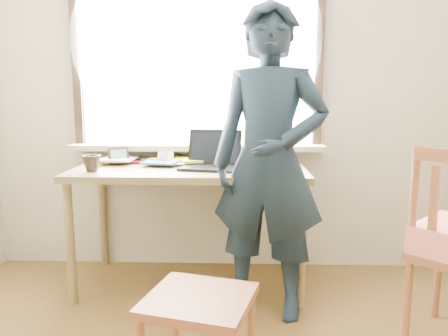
{
  "coord_description": "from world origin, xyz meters",
  "views": [
    {
      "loc": [
        0.11,
        -1.26,
        1.3
      ],
      "look_at": [
        0.03,
        0.95,
        0.93
      ],
      "focal_mm": 35.0,
      "sensor_mm": 36.0,
      "label": 1
    }
  ],
  "objects_px": {
    "laptop": "(212,159)",
    "mug_white": "(166,158)",
    "desk": "(190,180)",
    "mug_dark": "(92,163)",
    "person": "(269,163)",
    "work_chair": "(199,311)"
  },
  "relations": [
    {
      "from": "mug_white",
      "to": "mug_dark",
      "type": "relative_size",
      "value": 1.01
    },
    {
      "from": "work_chair",
      "to": "person",
      "type": "bearing_deg",
      "value": 65.75
    },
    {
      "from": "mug_dark",
      "to": "work_chair",
      "type": "height_order",
      "value": "mug_dark"
    },
    {
      "from": "laptop",
      "to": "person",
      "type": "bearing_deg",
      "value": -44.63
    },
    {
      "from": "desk",
      "to": "mug_dark",
      "type": "distance_m",
      "value": 0.65
    },
    {
      "from": "desk",
      "to": "laptop",
      "type": "bearing_deg",
      "value": -10.78
    },
    {
      "from": "laptop",
      "to": "mug_white",
      "type": "distance_m",
      "value": 0.38
    },
    {
      "from": "mug_dark",
      "to": "desk",
      "type": "bearing_deg",
      "value": 17.78
    },
    {
      "from": "mug_white",
      "to": "person",
      "type": "distance_m",
      "value": 0.87
    },
    {
      "from": "desk",
      "to": "laptop",
      "type": "height_order",
      "value": "laptop"
    },
    {
      "from": "desk",
      "to": "person",
      "type": "height_order",
      "value": "person"
    },
    {
      "from": "desk",
      "to": "mug_dark",
      "type": "xyz_separation_m",
      "value": [
        -0.6,
        -0.19,
        0.14
      ]
    },
    {
      "from": "laptop",
      "to": "mug_dark",
      "type": "xyz_separation_m",
      "value": [
        -0.75,
        -0.17,
        -0.01
      ]
    },
    {
      "from": "laptop",
      "to": "work_chair",
      "type": "relative_size",
      "value": 0.78
    },
    {
      "from": "mug_white",
      "to": "work_chair",
      "type": "xyz_separation_m",
      "value": [
        0.35,
        -1.28,
        -0.49
      ]
    },
    {
      "from": "desk",
      "to": "mug_white",
      "type": "xyz_separation_m",
      "value": [
        -0.19,
        0.14,
        0.13
      ]
    },
    {
      "from": "work_chair",
      "to": "person",
      "type": "relative_size",
      "value": 0.29
    },
    {
      "from": "mug_white",
      "to": "mug_dark",
      "type": "height_order",
      "value": "mug_dark"
    },
    {
      "from": "laptop",
      "to": "mug_dark",
      "type": "relative_size",
      "value": 3.74
    },
    {
      "from": "laptop",
      "to": "work_chair",
      "type": "distance_m",
      "value": 1.22
    },
    {
      "from": "desk",
      "to": "work_chair",
      "type": "height_order",
      "value": "desk"
    },
    {
      "from": "laptop",
      "to": "person",
      "type": "xyz_separation_m",
      "value": [
        0.35,
        -0.35,
        0.03
      ]
    }
  ]
}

